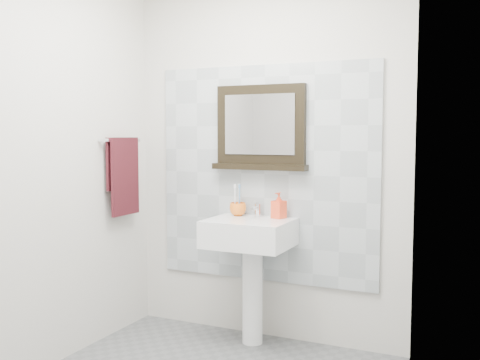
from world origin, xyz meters
name	(u,v)px	position (x,y,z in m)	size (l,w,h in m)	color
back_wall	(266,160)	(0.00, 1.10, 1.25)	(2.00, 0.01, 2.50)	beige
front_wall	(20,186)	(0.00, -1.10, 1.25)	(2.00, 0.01, 2.50)	beige
left_wall	(39,164)	(-1.00, 0.00, 1.25)	(0.01, 2.20, 2.50)	beige
right_wall	(380,174)	(1.00, 0.00, 1.25)	(0.01, 2.20, 2.50)	beige
splashback	(265,174)	(0.00, 1.09, 1.15)	(1.60, 0.02, 1.50)	#A7B0B5
pedestal_sink	(250,247)	(-0.02, 0.87, 0.68)	(0.55, 0.44, 0.96)	white
toothbrush_cup	(238,209)	(-0.16, 0.99, 0.91)	(0.12, 0.12, 0.09)	orange
toothbrushes	(238,198)	(-0.16, 0.99, 0.98)	(0.05, 0.04, 0.21)	white
soap_dispenser	(279,205)	(0.14, 1.00, 0.95)	(0.08, 0.08, 0.18)	red
framed_mirror	(261,129)	(-0.02, 1.06, 1.46)	(0.68, 0.11, 0.58)	black
towel_bar	(122,140)	(-0.95, 0.73, 1.38)	(0.07, 0.40, 0.03)	silver
hand_towel	(123,170)	(-0.94, 0.73, 1.17)	(0.06, 0.30, 0.55)	#350E14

